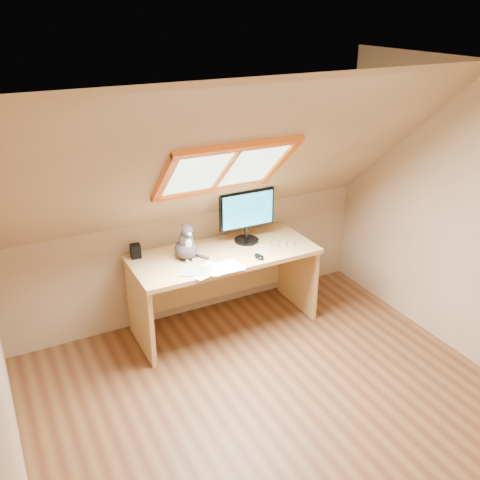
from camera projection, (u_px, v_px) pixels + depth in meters
ground at (290, 423)px, 3.85m from camera, size 3.50×3.50×0.00m
room_shell at (308, 249)px, 3.18m from camera, size 3.52×3.52×2.41m
desk at (220, 272)px, 4.86m from camera, size 1.65×0.72×0.75m
monitor at (247, 213)px, 4.80m from camera, size 0.53×0.22×0.49m
cat at (186, 245)px, 4.55m from camera, size 0.19×0.23×0.35m
desk_speaker at (136, 251)px, 4.59m from camera, size 0.09×0.09×0.12m
graphics_tablet at (197, 271)px, 4.37m from camera, size 0.31×0.28×0.01m
mouse at (259, 256)px, 4.59m from camera, size 0.08×0.12×0.03m
papers at (215, 268)px, 4.42m from camera, size 0.35×0.30×0.01m
cables at (275, 246)px, 4.81m from camera, size 0.51×0.26×0.01m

